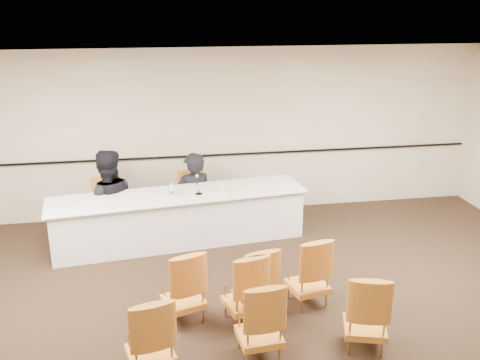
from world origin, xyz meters
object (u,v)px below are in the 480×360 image
at_px(panelist_second_chair, 108,208).
at_px(aud_chair_front_mid, 255,281).
at_px(drinking_glass, 186,193).
at_px(aud_chair_back_right, 366,310).
at_px(panel_table, 180,218).
at_px(aud_chair_front_left, 183,285).
at_px(aud_chair_back_mid, 259,318).
at_px(aud_chair_extra, 245,287).
at_px(panelist_second, 108,207).
at_px(coffee_cup, 222,188).
at_px(water_bottle, 172,190).
at_px(panelist_main, 194,205).
at_px(aud_chair_back_left, 149,336).
at_px(panelist_main_chair, 194,199).
at_px(microphone, 199,186).
at_px(aud_chair_front_right, 308,270).

relative_size(panelist_second_chair, aud_chair_front_mid, 1.00).
bearing_deg(drinking_glass, aud_chair_back_right, -60.12).
xyz_separation_m(panel_table, aud_chair_front_left, (-0.10, -2.28, 0.07)).
bearing_deg(aud_chair_front_left, panel_table, 69.49).
relative_size(aud_chair_back_mid, aud_chair_extra, 1.00).
bearing_deg(panelist_second, aud_chair_back_right, 121.99).
bearing_deg(aud_chair_extra, aud_chair_back_mid, -100.62).
distance_m(panelist_second, aud_chair_back_right, 4.73).
bearing_deg(panelist_second_chair, aud_chair_back_mid, -70.10).
height_order(aud_chair_front_left, aud_chair_back_mid, same).
height_order(panel_table, aud_chair_extra, aud_chair_extra).
xyz_separation_m(panelist_second_chair, aud_chair_front_mid, (1.94, -2.79, 0.00)).
height_order(panel_table, panelist_second_chair, panelist_second_chair).
bearing_deg(coffee_cup, water_bottle, -174.64).
distance_m(drinking_glass, aud_chair_extra, 2.44).
relative_size(panel_table, aud_chair_front_mid, 4.30).
xyz_separation_m(coffee_cup, aud_chair_back_mid, (-0.03, -3.15, -0.40)).
relative_size(panel_table, panelist_main, 2.17).
relative_size(panelist_second_chair, aud_chair_front_left, 1.00).
distance_m(panel_table, aud_chair_back_left, 3.30).
bearing_deg(aud_chair_back_left, panelist_main, 65.05).
bearing_deg(panelist_main_chair, panel_table, -121.36).
relative_size(panelist_main, aud_chair_extra, 1.99).
bearing_deg(drinking_glass, microphone, 8.14).
xyz_separation_m(drinking_glass, aud_chair_back_left, (-0.62, -3.16, -0.39)).
height_order(aud_chair_front_left, aud_chair_back_left, same).
bearing_deg(panelist_second_chair, microphone, -26.77).
bearing_deg(water_bottle, aud_chair_front_mid, -68.45).
height_order(panel_table, aud_chair_back_right, aud_chair_back_right).
bearing_deg(aud_chair_front_right, panelist_second_chair, 123.26).
height_order(water_bottle, aud_chair_back_right, water_bottle).
bearing_deg(aud_chair_back_left, panelist_second_chair, 86.40).
bearing_deg(panel_table, aud_chair_front_right, -62.27).
distance_m(coffee_cup, aud_chair_back_mid, 3.17).
relative_size(aud_chair_front_mid, aud_chair_back_mid, 1.00).
bearing_deg(aud_chair_front_left, aud_chair_front_right, -14.34).
xyz_separation_m(panelist_main_chair, water_bottle, (-0.40, -0.70, 0.45)).
height_order(panel_table, panelist_main, panelist_main).
xyz_separation_m(panelist_second, aud_chair_extra, (1.78, -2.91, -0.02)).
relative_size(panelist_second_chair, microphone, 3.22).
distance_m(microphone, water_bottle, 0.43).
relative_size(microphone, aud_chair_back_left, 0.31).
distance_m(panelist_main_chair, panelist_second_chair, 1.45).
bearing_deg(panel_table, aud_chair_front_mid, -78.32).
bearing_deg(microphone, aud_chair_front_mid, -81.47).
height_order(coffee_cup, aud_chair_back_right, aud_chair_back_right).
bearing_deg(microphone, aud_chair_front_right, -63.75).
height_order(panelist_second_chair, aud_chair_extra, same).
relative_size(panelist_main, panelist_second, 0.96).
relative_size(aud_chair_front_left, aud_chair_back_mid, 1.00).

